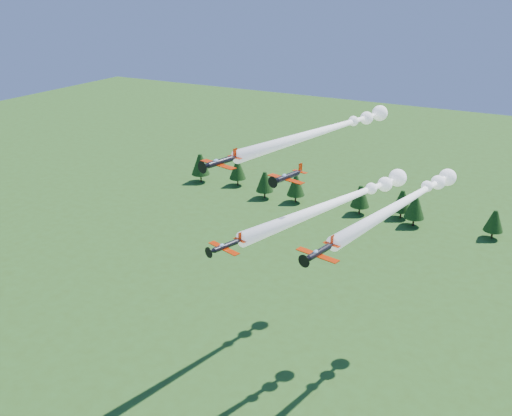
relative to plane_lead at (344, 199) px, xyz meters
The scene contains 6 objects.
ground 44.47m from the plane_lead, 111.85° to the right, with size 600.00×600.00×0.00m, color #2F531A.
plane_lead is the anchor object (origin of this frame).
plane_left 21.31m from the plane_lead, 121.99° to the left, with size 18.87×56.96×3.70m.
plane_right 12.85m from the plane_lead, 37.28° to the left, with size 15.79×53.15×3.70m.
plane_slot 14.90m from the plane_lead, 119.10° to the right, with size 7.44×8.20×2.60m.
treeline 94.97m from the plane_lead, 99.11° to the left, with size 172.53×14.33×11.79m.
Camera 1 is at (40.82, -77.13, 78.46)m, focal length 40.00 mm.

